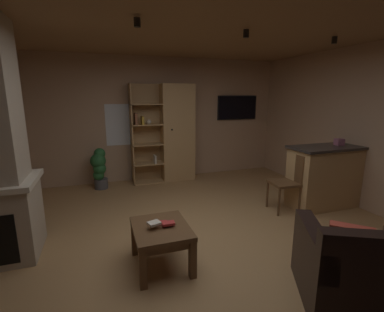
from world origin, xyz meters
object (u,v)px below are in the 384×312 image
object	(u,v)px
bookshelf_cabinet	(173,133)
potted_floor_plant	(99,167)
table_book_2	(154,223)
wall_mounted_tv	(237,108)
tissue_box	(339,142)
kitchen_bar_counter	(329,176)
table_book_0	(162,223)
table_book_1	(168,223)
coffee_table	(161,234)
dining_chair	(289,179)

from	to	relation	value
bookshelf_cabinet	potted_floor_plant	world-z (taller)	bookshelf_cabinet
table_book_2	wall_mounted_tv	distance (m)	4.33
tissue_box	kitchen_bar_counter	bearing A→B (deg)	-174.81
table_book_0	table_book_1	xyz separation A→B (m)	(0.05, -0.09, 0.02)
kitchen_bar_counter	coffee_table	world-z (taller)	kitchen_bar_counter
tissue_box	potted_floor_plant	distance (m)	4.37
tissue_box	potted_floor_plant	xyz separation A→B (m)	(-3.77, 2.12, -0.64)
bookshelf_cabinet	potted_floor_plant	bearing A→B (deg)	-175.13
coffee_table	wall_mounted_tv	xyz separation A→B (m)	(2.59, 3.23, 1.18)
tissue_box	wall_mounted_tv	size ratio (longest dim) A/B	0.12
table_book_0	wall_mounted_tv	bearing A→B (deg)	51.08
bookshelf_cabinet	wall_mounted_tv	size ratio (longest dim) A/B	2.08
bookshelf_cabinet	wall_mounted_tv	xyz separation A→B (m)	(1.63, 0.21, 0.52)
coffee_table	potted_floor_plant	size ratio (longest dim) A/B	0.85
table_book_0	table_book_2	bearing A→B (deg)	-140.85
kitchen_bar_counter	coffee_table	size ratio (longest dim) A/B	1.99
table_book_2	bookshelf_cabinet	bearing A→B (deg)	71.20
tissue_box	table_book_2	world-z (taller)	tissue_box
dining_chair	bookshelf_cabinet	bearing A→B (deg)	120.45
table_book_0	dining_chair	distance (m)	2.36
bookshelf_cabinet	potted_floor_plant	size ratio (longest dim) A/B	2.53
bookshelf_cabinet	table_book_0	world-z (taller)	bookshelf_cabinet
table_book_1	wall_mounted_tv	xyz separation A→B (m)	(2.51, 3.26, 1.05)
potted_floor_plant	wall_mounted_tv	world-z (taller)	wall_mounted_tv
tissue_box	table_book_2	size ratio (longest dim) A/B	0.96
wall_mounted_tv	bookshelf_cabinet	bearing A→B (deg)	-172.64
coffee_table	potted_floor_plant	bearing A→B (deg)	101.71
coffee_table	dining_chair	world-z (taller)	dining_chair
bookshelf_cabinet	dining_chair	distance (m)	2.62
coffee_table	dining_chair	bearing A→B (deg)	19.69
dining_chair	potted_floor_plant	xyz separation A→B (m)	(-2.86, 2.08, -0.09)
tissue_box	table_book_0	size ratio (longest dim) A/B	1.08
bookshelf_cabinet	table_book_2	bearing A→B (deg)	-108.80
dining_chair	wall_mounted_tv	world-z (taller)	wall_mounted_tv
kitchen_bar_counter	wall_mounted_tv	size ratio (longest dim) A/B	1.39
table_book_1	potted_floor_plant	size ratio (longest dim) A/B	0.17
bookshelf_cabinet	wall_mounted_tv	bearing A→B (deg)	7.36
potted_floor_plant	table_book_1	bearing A→B (deg)	-77.01
bookshelf_cabinet	tissue_box	distance (m)	3.16
potted_floor_plant	wall_mounted_tv	distance (m)	3.39
kitchen_bar_counter	table_book_2	world-z (taller)	kitchen_bar_counter
table_book_0	table_book_1	distance (m)	0.10
bookshelf_cabinet	table_book_2	distance (m)	3.26
coffee_table	potted_floor_plant	world-z (taller)	potted_floor_plant
kitchen_bar_counter	table_book_1	world-z (taller)	kitchen_bar_counter
tissue_box	wall_mounted_tv	world-z (taller)	wall_mounted_tv
tissue_box	dining_chair	world-z (taller)	tissue_box
table_book_2	wall_mounted_tv	xyz separation A→B (m)	(2.66, 3.26, 1.03)
tissue_box	table_book_0	distance (m)	3.28
table_book_2	wall_mounted_tv	world-z (taller)	wall_mounted_tv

